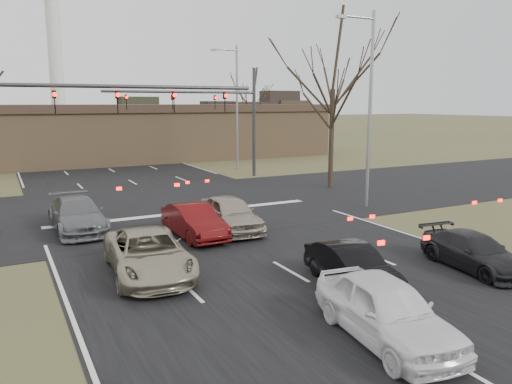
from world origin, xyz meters
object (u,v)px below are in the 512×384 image
at_px(car_grey_ahead, 77,215).
at_px(car_white_sedan, 386,310).
at_px(streetlight_right_near, 368,100).
at_px(car_charcoal_sedan, 474,252).
at_px(streetlight_right_far, 235,101).
at_px(building, 116,133).
at_px(car_silver_suv, 148,254).
at_px(car_red_ahead, 194,221).
at_px(mast_arm_near, 70,112).
at_px(car_silver_ahead, 230,214).
at_px(car_black_hatch, 352,266).
at_px(mast_arm_far, 219,109).

bearing_deg(car_grey_ahead, car_white_sedan, -71.60).
bearing_deg(streetlight_right_near, car_charcoal_sedan, -108.69).
bearing_deg(streetlight_right_far, car_white_sedan, -108.70).
bearing_deg(building, car_silver_suv, -100.56).
relative_size(car_silver_suv, car_red_ahead, 1.24).
relative_size(streetlight_right_near, car_red_ahead, 2.42).
height_order(mast_arm_near, streetlight_right_far, streetlight_right_far).
relative_size(mast_arm_near, car_silver_ahead, 2.73).
relative_size(streetlight_right_near, car_grey_ahead, 2.01).
distance_m(car_white_sedan, car_charcoal_sedan, 6.61).
xyz_separation_m(car_red_ahead, car_silver_ahead, (1.77, 0.30, 0.08)).
height_order(car_white_sedan, car_black_hatch, car_white_sedan).
distance_m(building, car_silver_suv, 33.72).
xyz_separation_m(streetlight_right_far, car_silver_suv, (-13.49, -22.09, -4.88)).
distance_m(mast_arm_far, car_charcoal_sedan, 22.98).
distance_m(mast_arm_near, car_white_sedan, 16.36).
height_order(building, car_charcoal_sedan, building).
bearing_deg(car_red_ahead, streetlight_right_far, 58.30).
distance_m(car_silver_suv, car_black_hatch, 6.41).
bearing_deg(building, car_silver_ahead, -92.94).
height_order(car_charcoal_sedan, car_silver_ahead, car_silver_ahead).
relative_size(car_silver_suv, car_silver_ahead, 1.15).
relative_size(mast_arm_near, car_white_sedan, 2.75).
relative_size(car_white_sedan, car_charcoal_sedan, 1.08).
height_order(building, car_silver_suv, building).
bearing_deg(car_red_ahead, mast_arm_near, 129.51).
bearing_deg(mast_arm_near, car_black_hatch, -62.63).
xyz_separation_m(car_white_sedan, car_black_hatch, (1.47, 3.11, -0.12)).
bearing_deg(car_silver_suv, car_white_sedan, -57.40).
height_order(car_charcoal_sedan, car_red_ahead, car_red_ahead).
bearing_deg(car_white_sedan, car_silver_ahead, 92.05).
height_order(mast_arm_near, car_silver_ahead, mast_arm_near).
bearing_deg(car_silver_ahead, mast_arm_near, 146.67).
xyz_separation_m(building, mast_arm_near, (-7.23, -25.00, 2.41)).
xyz_separation_m(streetlight_right_near, car_silver_ahead, (-8.32, -1.19, -4.83)).
distance_m(mast_arm_far, car_grey_ahead, 16.63).
xyz_separation_m(streetlight_right_near, car_grey_ahead, (-14.18, 1.83, -4.86)).
bearing_deg(car_silver_suv, building, 84.35).
xyz_separation_m(car_black_hatch, car_silver_ahead, (-0.45, 7.76, 0.12)).
relative_size(mast_arm_near, car_black_hatch, 3.16).
distance_m(streetlight_right_near, car_red_ahead, 11.32).
xyz_separation_m(car_charcoal_sedan, car_grey_ahead, (-10.95, 11.37, 0.13)).
distance_m(car_black_hatch, car_silver_ahead, 7.77).
distance_m(car_charcoal_sedan, car_red_ahead, 10.58).
distance_m(car_red_ahead, car_silver_ahead, 1.80).
distance_m(building, streetlight_right_far, 13.53).
bearing_deg(car_white_sedan, car_grey_ahead, 116.61).
bearing_deg(mast_arm_far, mast_arm_near, -138.78).
relative_size(mast_arm_far, car_silver_suv, 2.18).
distance_m(mast_arm_far, car_red_ahead, 16.86).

